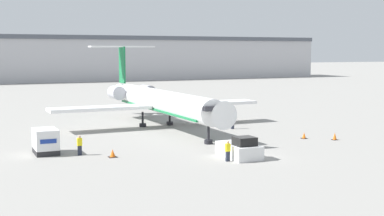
{
  "coord_description": "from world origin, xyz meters",
  "views": [
    {
      "loc": [
        -21.93,
        -37.68,
        8.73
      ],
      "look_at": [
        0.0,
        10.98,
        3.03
      ],
      "focal_mm": 50.0,
      "sensor_mm": 36.0,
      "label": 1
    }
  ],
  "objects_px": {
    "worker_by_wing": "(233,121)",
    "traffic_cone_mid": "(335,136)",
    "airplane_main": "(158,100)",
    "traffic_cone_right": "(304,136)",
    "luggage_cart": "(46,141)",
    "traffic_cone_left": "(113,153)",
    "pushback_tug": "(239,149)",
    "worker_on_apron": "(80,145)",
    "worker_near_tug": "(228,151)"
  },
  "relations": [
    {
      "from": "worker_near_tug",
      "to": "traffic_cone_left",
      "type": "distance_m",
      "value": 9.57
    },
    {
      "from": "pushback_tug",
      "to": "worker_by_wing",
      "type": "bearing_deg",
      "value": 63.35
    },
    {
      "from": "pushback_tug",
      "to": "worker_on_apron",
      "type": "xyz_separation_m",
      "value": [
        -11.76,
        6.41,
        0.2
      ]
    },
    {
      "from": "pushback_tug",
      "to": "luggage_cart",
      "type": "bearing_deg",
      "value": 150.1
    },
    {
      "from": "airplane_main",
      "to": "traffic_cone_right",
      "type": "height_order",
      "value": "airplane_main"
    },
    {
      "from": "airplane_main",
      "to": "traffic_cone_right",
      "type": "relative_size",
      "value": 49.4
    },
    {
      "from": "pushback_tug",
      "to": "airplane_main",
      "type": "bearing_deg",
      "value": 88.98
    },
    {
      "from": "airplane_main",
      "to": "worker_by_wing",
      "type": "relative_size",
      "value": 17.19
    },
    {
      "from": "traffic_cone_left",
      "to": "airplane_main",
      "type": "bearing_deg",
      "value": 57.25
    },
    {
      "from": "airplane_main",
      "to": "worker_by_wing",
      "type": "bearing_deg",
      "value": -36.13
    },
    {
      "from": "pushback_tug",
      "to": "traffic_cone_left",
      "type": "relative_size",
      "value": 6.26
    },
    {
      "from": "traffic_cone_mid",
      "to": "pushback_tug",
      "type": "bearing_deg",
      "value": -163.57
    },
    {
      "from": "pushback_tug",
      "to": "worker_near_tug",
      "type": "bearing_deg",
      "value": -149.38
    },
    {
      "from": "luggage_cart",
      "to": "worker_on_apron",
      "type": "bearing_deg",
      "value": -35.67
    },
    {
      "from": "pushback_tug",
      "to": "traffic_cone_mid",
      "type": "height_order",
      "value": "pushback_tug"
    },
    {
      "from": "worker_near_tug",
      "to": "airplane_main",
      "type": "bearing_deg",
      "value": 84.7
    },
    {
      "from": "airplane_main",
      "to": "pushback_tug",
      "type": "relative_size",
      "value": 7.25
    },
    {
      "from": "worker_on_apron",
      "to": "traffic_cone_left",
      "type": "xyz_separation_m",
      "value": [
        2.28,
        -1.98,
        -0.57
      ]
    },
    {
      "from": "worker_on_apron",
      "to": "traffic_cone_mid",
      "type": "bearing_deg",
      "value": -6.01
    },
    {
      "from": "pushback_tug",
      "to": "traffic_cone_left",
      "type": "bearing_deg",
      "value": 154.97
    },
    {
      "from": "pushback_tug",
      "to": "worker_on_apron",
      "type": "bearing_deg",
      "value": 151.42
    },
    {
      "from": "traffic_cone_left",
      "to": "traffic_cone_mid",
      "type": "relative_size",
      "value": 0.91
    },
    {
      "from": "worker_by_wing",
      "to": "worker_on_apron",
      "type": "relative_size",
      "value": 1.05
    },
    {
      "from": "luggage_cart",
      "to": "worker_near_tug",
      "type": "distance_m",
      "value": 15.64
    },
    {
      "from": "airplane_main",
      "to": "traffic_cone_right",
      "type": "xyz_separation_m",
      "value": [
        10.3,
        -13.96,
        -2.78
      ]
    },
    {
      "from": "traffic_cone_mid",
      "to": "worker_by_wing",
      "type": "bearing_deg",
      "value": 117.33
    },
    {
      "from": "luggage_cart",
      "to": "traffic_cone_left",
      "type": "xyz_separation_m",
      "value": [
        4.78,
        -3.78,
        -0.76
      ]
    },
    {
      "from": "worker_near_tug",
      "to": "worker_by_wing",
      "type": "height_order",
      "value": "worker_by_wing"
    },
    {
      "from": "luggage_cart",
      "to": "worker_by_wing",
      "type": "distance_m",
      "value": 22.52
    },
    {
      "from": "worker_on_apron",
      "to": "pushback_tug",
      "type": "bearing_deg",
      "value": -28.58
    },
    {
      "from": "luggage_cart",
      "to": "traffic_cone_mid",
      "type": "relative_size",
      "value": 3.93
    },
    {
      "from": "airplane_main",
      "to": "traffic_cone_right",
      "type": "distance_m",
      "value": 17.57
    },
    {
      "from": "worker_by_wing",
      "to": "traffic_cone_right",
      "type": "height_order",
      "value": "worker_by_wing"
    },
    {
      "from": "luggage_cart",
      "to": "traffic_cone_right",
      "type": "xyz_separation_m",
      "value": [
        24.91,
        -2.46,
        -0.78
      ]
    },
    {
      "from": "traffic_cone_right",
      "to": "traffic_cone_mid",
      "type": "bearing_deg",
      "value": -40.55
    },
    {
      "from": "worker_on_apron",
      "to": "traffic_cone_right",
      "type": "relative_size",
      "value": 2.74
    },
    {
      "from": "luggage_cart",
      "to": "traffic_cone_right",
      "type": "bearing_deg",
      "value": -5.63
    },
    {
      "from": "traffic_cone_left",
      "to": "worker_on_apron",
      "type": "bearing_deg",
      "value": 139.04
    },
    {
      "from": "worker_by_wing",
      "to": "airplane_main",
      "type": "bearing_deg",
      "value": 143.87
    },
    {
      "from": "pushback_tug",
      "to": "worker_on_apron",
      "type": "distance_m",
      "value": 13.39
    },
    {
      "from": "luggage_cart",
      "to": "traffic_cone_mid",
      "type": "height_order",
      "value": "luggage_cart"
    },
    {
      "from": "traffic_cone_mid",
      "to": "luggage_cart",
      "type": "bearing_deg",
      "value": 170.82
    },
    {
      "from": "traffic_cone_right",
      "to": "traffic_cone_mid",
      "type": "relative_size",
      "value": 0.83
    },
    {
      "from": "worker_near_tug",
      "to": "traffic_cone_right",
      "type": "bearing_deg",
      "value": 28.64
    },
    {
      "from": "worker_on_apron",
      "to": "traffic_cone_left",
      "type": "distance_m",
      "value": 3.07
    },
    {
      "from": "worker_by_wing",
      "to": "traffic_cone_mid",
      "type": "bearing_deg",
      "value": -62.67
    },
    {
      "from": "luggage_cart",
      "to": "worker_on_apron",
      "type": "height_order",
      "value": "luggage_cart"
    },
    {
      "from": "airplane_main",
      "to": "traffic_cone_left",
      "type": "distance_m",
      "value": 18.38
    },
    {
      "from": "luggage_cart",
      "to": "worker_near_tug",
      "type": "xyz_separation_m",
      "value": [
        12.7,
        -9.13,
        -0.21
      ]
    },
    {
      "from": "traffic_cone_right",
      "to": "luggage_cart",
      "type": "bearing_deg",
      "value": 174.37
    }
  ]
}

